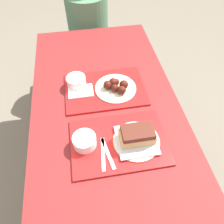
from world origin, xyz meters
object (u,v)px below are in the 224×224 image
(bowl_coleslaw_near, at_px, (85,141))
(wings_plate_far, at_px, (116,87))
(tray_near, at_px, (119,142))
(brisket_sandwich_plate, at_px, (137,137))
(tray_far, at_px, (105,89))
(bowl_coleslaw_far, at_px, (76,81))
(person_seated_across, at_px, (88,20))

(bowl_coleslaw_near, distance_m, wings_plate_far, 0.40)
(tray_near, height_order, brisket_sandwich_plate, brisket_sandwich_plate)
(tray_near, height_order, tray_far, same)
(tray_far, xyz_separation_m, brisket_sandwich_plate, (0.09, -0.38, 0.04))
(bowl_coleslaw_near, bearing_deg, brisket_sandwich_plate, -5.83)
(bowl_coleslaw_near, distance_m, bowl_coleslaw_far, 0.41)
(tray_near, distance_m, brisket_sandwich_plate, 0.09)
(brisket_sandwich_plate, xyz_separation_m, person_seated_across, (-0.11, 1.28, -0.09))
(bowl_coleslaw_near, bearing_deg, tray_near, -4.05)
(bowl_coleslaw_near, distance_m, brisket_sandwich_plate, 0.24)
(tray_near, bearing_deg, bowl_coleslaw_far, 112.30)
(tray_far, distance_m, brisket_sandwich_plate, 0.39)
(brisket_sandwich_plate, distance_m, person_seated_across, 1.28)
(tray_near, xyz_separation_m, wings_plate_far, (0.05, 0.35, 0.03))
(tray_near, distance_m, bowl_coleslaw_near, 0.17)
(wings_plate_far, height_order, person_seated_across, person_seated_across)
(bowl_coleslaw_far, xyz_separation_m, person_seated_across, (0.14, 0.84, -0.09))
(bowl_coleslaw_near, height_order, wings_plate_far, wings_plate_far)
(wings_plate_far, bearing_deg, person_seated_across, 95.04)
(brisket_sandwich_plate, relative_size, bowl_coleslaw_far, 2.04)
(tray_near, bearing_deg, tray_far, 92.14)
(wings_plate_far, bearing_deg, bowl_coleslaw_far, 161.60)
(bowl_coleslaw_near, bearing_deg, wings_plate_far, 58.18)
(tray_near, height_order, bowl_coleslaw_far, bowl_coleslaw_far)
(tray_far, distance_m, bowl_coleslaw_near, 0.38)
(wings_plate_far, bearing_deg, brisket_sandwich_plate, -84.72)
(tray_near, distance_m, wings_plate_far, 0.35)
(tray_near, relative_size, bowl_coleslaw_near, 4.18)
(brisket_sandwich_plate, height_order, wings_plate_far, brisket_sandwich_plate)
(bowl_coleslaw_near, bearing_deg, bowl_coleslaw_far, 91.63)
(tray_far, xyz_separation_m, bowl_coleslaw_far, (-0.16, 0.06, 0.04))
(person_seated_across, bearing_deg, bowl_coleslaw_far, -99.49)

